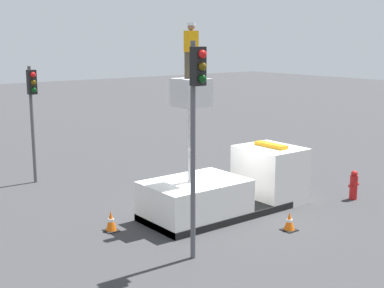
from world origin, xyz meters
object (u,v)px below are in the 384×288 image
(bucket_truck, at_px, (229,187))
(worker, at_px, (191,51))
(fire_hydrant, at_px, (354,185))
(traffic_cone_rear, at_px, (111,222))
(traffic_light_across, at_px, (32,101))
(traffic_light_pole, at_px, (196,109))
(traffic_cone_curbside, at_px, (289,222))

(bucket_truck, relative_size, worker, 3.58)
(fire_hydrant, relative_size, traffic_cone_rear, 1.70)
(bucket_truck, height_order, fire_hydrant, bucket_truck)
(traffic_light_across, distance_m, traffic_cone_rear, 7.77)
(fire_hydrant, bearing_deg, traffic_light_pole, -174.59)
(bucket_truck, relative_size, traffic_light_pole, 1.04)
(traffic_light_across, xyz_separation_m, fire_hydrant, (8.65, -9.70, -2.95))
(fire_hydrant, height_order, traffic_cone_rear, fire_hydrant)
(worker, distance_m, fire_hydrant, 8.40)
(traffic_light_across, bearing_deg, traffic_light_pole, -87.93)
(worker, distance_m, traffic_cone_rear, 6.01)
(bucket_truck, bearing_deg, traffic_cone_rear, 169.69)
(traffic_light_pole, relative_size, traffic_cone_curbside, 9.87)
(traffic_light_across, bearing_deg, worker, -74.08)
(bucket_truck, relative_size, traffic_light_across, 1.27)
(traffic_cone_rear, bearing_deg, traffic_light_across, 86.92)
(worker, relative_size, traffic_cone_rear, 2.63)
(traffic_light_pole, relative_size, traffic_light_across, 1.21)
(traffic_light_pole, height_order, traffic_cone_curbside, traffic_light_pole)
(fire_hydrant, bearing_deg, bucket_truck, 158.74)
(bucket_truck, bearing_deg, traffic_cone_curbside, -85.03)
(traffic_light_pole, height_order, traffic_light_across, traffic_light_pole)
(traffic_light_pole, height_order, fire_hydrant, traffic_light_pole)
(bucket_truck, distance_m, traffic_cone_curbside, 2.74)
(worker, xyz_separation_m, fire_hydrant, (6.41, -1.84, -5.11))
(bucket_truck, distance_m, traffic_light_across, 9.16)
(traffic_light_across, bearing_deg, bucket_truck, -63.49)
(worker, height_order, traffic_cone_curbside, worker)
(traffic_cone_curbside, bearing_deg, fire_hydrant, 10.34)
(bucket_truck, height_order, traffic_cone_curbside, bucket_truck)
(worker, bearing_deg, bucket_truck, 0.00)
(worker, distance_m, traffic_light_pole, 3.53)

